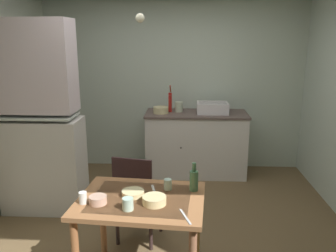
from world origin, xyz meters
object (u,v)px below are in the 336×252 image
Objects in this scene: mug_tall at (83,198)px; hutch_cabinet at (40,125)px; serving_bowl_wide at (154,200)px; hand_pump at (170,100)px; glass_bottle at (194,180)px; mixing_bowl_counter at (161,110)px; chair_far_side at (137,197)px; dining_table at (141,211)px; sink_basin at (212,108)px.

hutch_cabinet is at bearing 122.65° from mug_tall.
hutch_cabinet is at bearing 136.30° from serving_bowl_wide.
glass_bottle is (0.30, -2.33, -0.23)m from hand_pump.
hutch_cabinet reaches higher than mixing_bowl_counter.
mixing_bowl_counter reaches higher than mug_tall.
chair_far_side is 0.79m from glass_bottle.
mixing_bowl_counter is 2.28m from glass_bottle.
hand_pump is 2.00m from chair_far_side.
glass_bottle is at bearing 40.41° from serving_bowl_wide.
mixing_bowl_counter is (-0.13, -0.10, -0.12)m from hand_pump.
mug_tall is at bearing -165.22° from dining_table.
mixing_bowl_counter reaches higher than dining_table.
hutch_cabinet is 2.02m from glass_bottle.
serving_bowl_wide is (0.23, -0.70, 0.31)m from chair_far_side.
sink_basin is (2.01, 1.20, -0.02)m from hutch_cabinet.
hand_pump is 0.38× the size of dining_table.
hand_pump reaches higher than glass_bottle.
hand_pump is (-0.61, 0.05, 0.09)m from sink_basin.
hutch_cabinet is at bearing -138.36° from hand_pump.
mug_tall is (-1.14, -2.56, -0.19)m from sink_basin.
mug_tall reaches higher than serving_bowl_wide.
sink_basin is at bearing -4.26° from hand_pump.
mixing_bowl_counter is 2.44× the size of mug_tall.
mixing_bowl_counter is 0.24× the size of chair_far_side.
glass_bottle is (1.70, -1.08, -0.16)m from hutch_cabinet.
mug_tall is at bearing -99.17° from mixing_bowl_counter.
sink_basin is at bearing 73.58° from dining_table.
chair_far_side is 5.07× the size of serving_bowl_wide.
serving_bowl_wide is at bearing -39.91° from dining_table.
mixing_bowl_counter is at bearing -143.53° from hand_pump.
mixing_bowl_counter is (-0.74, -0.05, -0.03)m from sink_basin.
sink_basin is at bearing 30.87° from hutch_cabinet.
serving_bowl_wide is (0.11, -0.09, 0.14)m from dining_table.
dining_table is 1.13× the size of chair_far_side.
hutch_cabinet reaches higher than hand_pump.
hand_pump is at bearing 41.64° from hutch_cabinet.
sink_basin is at bearing 3.89° from mixing_bowl_counter.
chair_far_side reaches higher than dining_table.
serving_bowl_wide is 2.01× the size of mug_tall.
hutch_cabinet is at bearing 151.23° from chair_far_side.
hand_pump is 2.60m from serving_bowl_wide.
serving_bowl_wide is 0.53m from mug_tall.
serving_bowl_wide is at bearing -43.70° from hutch_cabinet.
hutch_cabinet is 2.12× the size of dining_table.
glass_bottle is (0.83, 0.27, 0.05)m from mug_tall.
glass_bottle is at bearing -82.74° from hand_pump.
dining_table is (-0.11, -2.49, -0.44)m from hand_pump.
hutch_cabinet reaches higher than serving_bowl_wide.
glass_bottle is (0.41, 0.16, 0.21)m from dining_table.
glass_bottle reaches higher than serving_bowl_wide.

